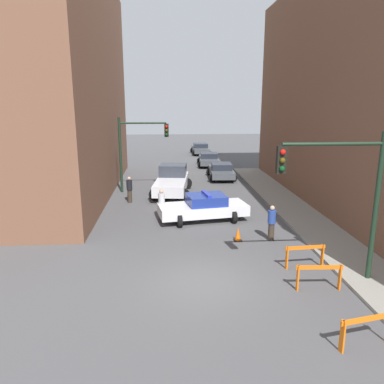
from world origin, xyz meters
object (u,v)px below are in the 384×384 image
Objects in this scene: parked_car_mid at (209,159)px; parked_car_near at (221,171)px; police_car at (204,207)px; traffic_light_far at (136,144)px; barrier_front at (367,326)px; barrier_back at (305,253)px; parked_car_far at (200,149)px; white_truck at (172,181)px; pedestrian_corner at (129,189)px; traffic_cone at (238,234)px; pedestrian_crossing at (162,204)px; barrier_mid at (319,273)px; traffic_light_near at (345,185)px; pedestrian_sidewalk at (272,222)px.

parked_car_near is at bearing -83.96° from parked_car_mid.
traffic_light_far is at bearing 21.44° from police_car.
barrier_back is (0.15, 4.81, 0.00)m from barrier_front.
barrier_back is (1.15, -31.66, -0.06)m from parked_car_far.
white_truck is at bearing -14.91° from traffic_light_far.
traffic_cone is (5.58, -7.09, -0.54)m from pedestrian_corner.
barrier_front is at bearing -132.19° from pedestrian_corner.
police_car is (4.03, -6.76, -2.67)m from traffic_light_far.
pedestrian_crossing reaches higher than barrier_mid.
traffic_light_near is at bearing 31.48° from barrier_mid.
white_truck is at bearing 105.52° from barrier_front.
parked_car_near is 2.63× the size of pedestrian_crossing.
barrier_mid is (7.17, -14.67, -2.78)m from traffic_light_far.
barrier_back is (-0.71, 1.21, -2.91)m from traffic_light_near.
pedestrian_corner is at bearing -107.53° from parked_car_far.
barrier_mid is (0.33, -4.72, -0.24)m from pedestrian_sidewalk.
barrier_mid is 1.75m from barrier_back.
pedestrian_sidewalk is (0.28, -14.06, 0.19)m from parked_car_near.
barrier_mid is at bearing 90.17° from barrier_front.
traffic_light_far is at bearing 171.57° from white_truck.
white_truck reaches higher than police_car.
barrier_mid is (-0.87, -0.53, -2.91)m from traffic_light_near.
pedestrian_crossing is at bearing 130.24° from barrier_back.
barrier_back is (1.08, -23.34, -0.06)m from parked_car_mid.
barrier_mid is (0.61, -18.77, -0.06)m from parked_car_near.
pedestrian_sidewalk is at bearing 105.95° from traffic_light_near.
traffic_light_far is 3.13× the size of pedestrian_sidewalk.
white_truck reaches higher than pedestrian_sidewalk.
police_car is 11.16m from parked_car_near.
pedestrian_crossing is (-4.40, -25.09, 0.19)m from parked_car_far.
pedestrian_crossing is 12.60m from barrier_front.
parked_car_near is at bearing 94.62° from traffic_light_near.
parked_car_far is 31.68m from barrier_back.
barrier_mid is 2.44× the size of traffic_cone.
pedestrian_crossing reaches higher than police_car.
police_car reaches higher than traffic_cone.
pedestrian_sidewalk is 3.02m from barrier_back.
police_car is 7.53× the size of traffic_cone.
barrier_mid is 5.09m from traffic_cone.
parked_car_mid reaches higher than barrier_front.
traffic_light_near is at bearing -160.83° from police_car.
parked_car_far reaches higher than barrier_front.
parked_car_near is at bearing 91.85° from barrier_mid.
pedestrian_corner is (-2.05, 3.51, 0.00)m from pedestrian_crossing.
parked_car_far is at bearing 93.25° from traffic_light_near.
traffic_cone is at bearing 50.10° from pedestrian_crossing.
traffic_light_far reaches higher than pedestrian_sidewalk.
pedestrian_corner is (-2.72, -2.21, -0.04)m from white_truck.
barrier_mid is 1.00× the size of barrier_back.
pedestrian_crossing is at bearing -90.17° from white_truck.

